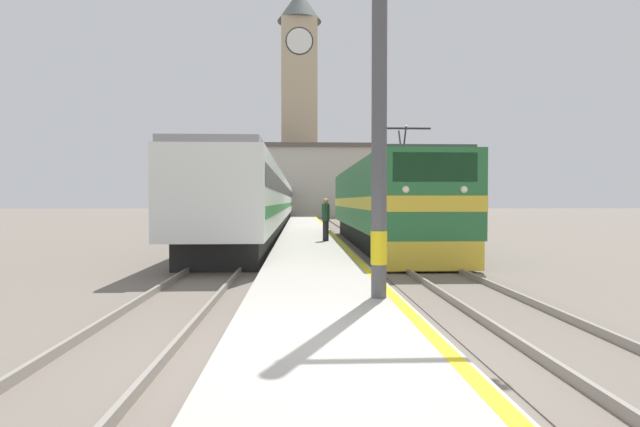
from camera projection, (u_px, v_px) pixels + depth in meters
name	position (u px, v px, depth m)	size (l,w,h in m)	color
ground_plane	(306.00, 229.00, 36.11)	(200.00, 200.00, 0.00)	#70665B
platform	(307.00, 231.00, 31.11)	(2.84, 140.00, 0.27)	#ADA89E
rail_track_near	(358.00, 232.00, 31.25)	(2.83, 140.00, 0.16)	#70665B
rail_track_far	(262.00, 233.00, 31.00)	(2.83, 140.00, 0.16)	#70665B
locomotive_train	(382.00, 204.00, 22.10)	(2.92, 17.43, 4.62)	black
passenger_train	(270.00, 201.00, 40.06)	(2.92, 54.90, 3.70)	black
catenary_mast	(384.00, 76.00, 8.86)	(2.54, 0.29, 8.01)	#4C4C51
person_on_platform	(326.00, 218.00, 21.68)	(0.34, 0.34, 1.86)	#23232D
clock_tower	(299.00, 96.00, 70.41)	(6.18, 6.18, 31.70)	tan
station_building	(279.00, 182.00, 63.43)	(22.90, 10.01, 8.90)	#B7B2A3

